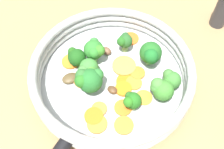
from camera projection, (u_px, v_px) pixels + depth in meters
ground_plane at (112, 83)px, 0.52m from camera, size 4.00×4.00×0.00m
skillet at (112, 81)px, 0.51m from camera, size 0.28×0.28×0.01m
skillet_rim_wall at (112, 72)px, 0.48m from camera, size 0.30×0.30×0.05m
skillet_rivet_left at (58, 127)px, 0.44m from camera, size 0.01×0.01×0.01m
skillet_rivet_right at (87, 145)px, 0.43m from camera, size 0.01×0.01×0.01m
carrot_slice_0 at (123, 89)px, 0.49m from camera, size 0.04×0.04×0.01m
carrot_slice_1 at (134, 83)px, 0.50m from camera, size 0.04×0.04×0.00m
carrot_slice_2 at (144, 98)px, 0.48m from camera, size 0.04×0.04×0.00m
carrot_slice_3 at (131, 39)px, 0.56m from camera, size 0.04×0.04×0.00m
carrot_slice_4 at (71, 62)px, 0.52m from camera, size 0.05×0.05×0.00m
carrot_slice_5 at (126, 81)px, 0.50m from camera, size 0.05×0.05×0.00m
carrot_slice_6 at (97, 124)px, 0.45m from camera, size 0.05×0.05×0.00m
carrot_slice_7 at (137, 73)px, 0.51m from camera, size 0.04×0.04×0.00m
carrot_slice_8 at (124, 125)px, 0.45m from camera, size 0.05×0.05×0.00m
carrot_slice_9 at (84, 80)px, 0.50m from camera, size 0.06×0.06×0.01m
carrot_slice_10 at (94, 116)px, 0.46m from camera, size 0.04×0.04×0.01m
carrot_slice_11 at (123, 108)px, 0.47m from camera, size 0.05×0.05×0.00m
carrot_slice_12 at (99, 109)px, 0.46m from camera, size 0.04×0.04×0.01m
carrot_slice_13 at (124, 66)px, 0.52m from camera, size 0.06×0.06×0.01m
broccoli_floret_0 at (88, 69)px, 0.49m from camera, size 0.04×0.04×0.04m
broccoli_floret_1 at (171, 80)px, 0.48m from camera, size 0.04×0.04×0.04m
broccoli_floret_2 at (132, 101)px, 0.45m from camera, size 0.03×0.03×0.04m
broccoli_floret_3 at (89, 80)px, 0.46m from camera, size 0.04×0.05×0.06m
broccoli_floret_4 at (151, 54)px, 0.50m from camera, size 0.05×0.04×0.05m
broccoli_floret_5 at (76, 57)px, 0.50m from camera, size 0.03×0.03×0.04m
broccoli_floret_6 at (161, 89)px, 0.46m from camera, size 0.04×0.04×0.05m
broccoli_floret_7 at (94, 50)px, 0.50m from camera, size 0.05×0.04×0.05m
broccoli_floret_8 at (125, 41)px, 0.52m from camera, size 0.03×0.03×0.04m
mushroom_piece_0 at (70, 78)px, 0.50m from camera, size 0.03×0.04×0.01m
mushroom_piece_1 at (107, 51)px, 0.53m from camera, size 0.03×0.03×0.01m
mushroom_piece_2 at (111, 90)px, 0.48m from camera, size 0.02×0.03×0.01m
salt_shaker at (224, 7)px, 0.56m from camera, size 0.03×0.03×0.10m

